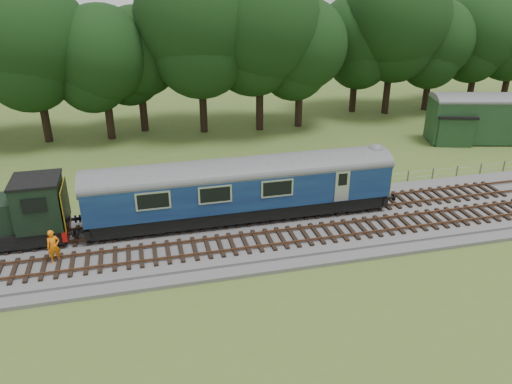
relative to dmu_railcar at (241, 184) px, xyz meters
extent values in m
plane|color=#4F6726|center=(0.92, -1.40, -2.61)|extent=(120.00, 120.00, 0.00)
cube|color=#4C4C4F|center=(0.92, -1.40, -2.43)|extent=(70.00, 7.00, 0.35)
cube|color=brown|center=(0.92, -0.72, -2.12)|extent=(66.50, 0.07, 0.14)
cube|color=brown|center=(0.92, 0.72, -2.12)|extent=(66.50, 0.07, 0.14)
cube|color=brown|center=(0.92, -3.72, -2.12)|extent=(66.50, 0.07, 0.14)
cube|color=brown|center=(0.92, -2.28, -2.12)|extent=(66.50, 0.07, 0.14)
cube|color=black|center=(-0.01, 0.00, -1.55)|extent=(17.46, 2.52, 0.85)
cube|color=#0E1C4D|center=(-0.01, 0.00, -0.12)|extent=(18.00, 2.80, 2.05)
cube|color=yellow|center=(9.01, 0.00, -0.50)|extent=(0.06, 2.74, 1.30)
cube|color=black|center=(5.99, 0.00, -1.75)|extent=(2.60, 2.00, 0.55)
cube|color=black|center=(-6.01, 0.00, -1.75)|extent=(2.60, 2.00, 0.55)
cube|color=black|center=(-11.21, 0.00, 0.05)|extent=(2.40, 2.55, 2.60)
cube|color=#AC120D|center=(-10.03, 0.00, -1.55)|extent=(0.25, 2.60, 0.55)
cube|color=yellow|center=(-9.89, 0.00, -0.15)|extent=(0.06, 2.55, 2.30)
imported|color=orange|center=(-10.41, -2.49, -1.35)|extent=(0.78, 0.65, 1.82)
cube|color=#1B3B1D|center=(21.27, 10.64, -1.34)|extent=(3.80, 3.80, 2.53)
cube|color=black|center=(21.27, 10.64, 0.02)|extent=(4.18, 4.18, 0.20)
camera|label=1|loc=(-5.63, -26.40, 11.75)|focal=35.00mm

